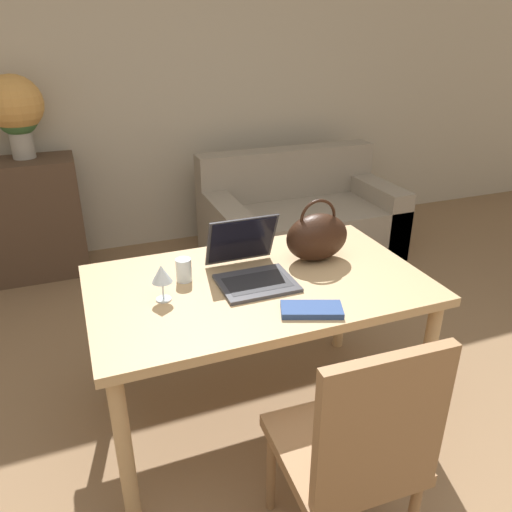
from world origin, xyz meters
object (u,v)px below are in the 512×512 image
laptop (249,262)px  flower_vase (15,109)px  wine_glass (162,275)px  handbag (317,236)px  chair (356,446)px  drinking_glass (184,270)px  couch (299,221)px

laptop → flower_vase: 2.28m
wine_glass → laptop: bearing=10.1°
wine_glass → handbag: 0.76m
chair → drinking_glass: chair is taller
wine_glass → flower_vase: flower_vase is taller
chair → drinking_glass: (-0.33, 0.90, 0.27)m
couch → flower_vase: bearing=167.9°
chair → couch: size_ratio=0.62×
chair → laptop: (-0.05, 0.83, 0.29)m
couch → wine_glass: 2.27m
drinking_glass → wine_glass: wine_glass is taller
wine_glass → chair: bearing=-59.7°
laptop → drinking_glass: laptop is taller
laptop → flower_vase: (-0.95, 2.03, 0.41)m
chair → couch: bearing=70.2°
wine_glass → handbag: handbag is taller
chair → flower_vase: size_ratio=1.69×
couch → drinking_glass: drinking_glass is taller
flower_vase → wine_glass: bearing=-75.2°
wine_glass → flower_vase: size_ratio=0.27×
laptop → wine_glass: (-0.39, -0.07, 0.04)m
drinking_glass → wine_glass: (-0.12, -0.13, 0.06)m
laptop → handbag: handbag is taller
laptop → drinking_glass: size_ratio=3.66×
laptop → handbag: (0.35, 0.05, 0.05)m
handbag → flower_vase: size_ratio=0.53×
flower_vase → drinking_glass: bearing=-71.1°
couch → wine_glass: size_ratio=9.99×
couch → wine_glass: wine_glass is taller
chair → wine_glass: (-0.45, 0.76, 0.33)m
couch → drinking_glass: size_ratio=15.06×
chair → flower_vase: bearing=111.2°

